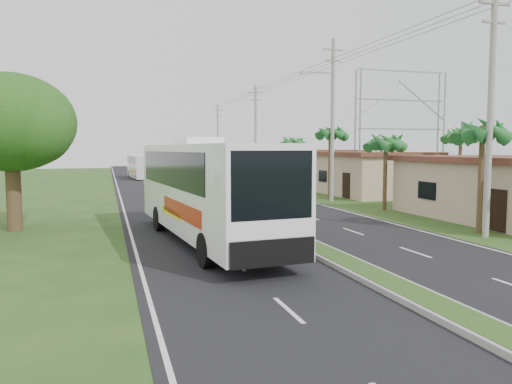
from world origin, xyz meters
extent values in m
plane|color=#20471A|center=(0.00, 0.00, 0.00)|extent=(180.00, 180.00, 0.00)
cube|color=black|center=(0.00, 20.00, 0.01)|extent=(14.00, 160.00, 0.02)
cube|color=gray|center=(0.00, 20.00, 0.10)|extent=(1.20, 160.00, 0.17)
cube|color=#20471A|center=(0.00, 20.00, 0.18)|extent=(0.95, 160.00, 0.02)
cube|color=silver|center=(-6.70, 20.00, 0.00)|extent=(0.12, 160.00, 0.01)
cube|color=silver|center=(6.70, 20.00, 0.00)|extent=(0.12, 160.00, 0.01)
cube|color=tan|center=(14.00, 22.00, 1.68)|extent=(7.00, 10.00, 3.35)
cube|color=brown|center=(14.00, 22.00, 3.51)|extent=(7.60, 10.60, 0.32)
cube|color=tan|center=(14.00, 36.00, 1.75)|extent=(8.00, 11.00, 3.50)
cube|color=brown|center=(14.00, 36.00, 3.66)|extent=(8.60, 11.60, 0.32)
cylinder|color=#473321|center=(9.00, 3.00, 2.50)|extent=(0.26, 0.26, 5.00)
cylinder|color=#473321|center=(9.40, 12.00, 2.30)|extent=(0.26, 0.26, 4.60)
cylinder|color=#473321|center=(8.80, 19.00, 2.70)|extent=(0.26, 0.26, 5.40)
cylinder|color=#473321|center=(9.30, 28.00, 2.40)|extent=(0.26, 0.26, 4.80)
cylinder|color=#473321|center=(17.50, 15.00, 2.60)|extent=(0.26, 0.26, 5.20)
cylinder|color=#473321|center=(-12.00, 10.00, 2.00)|extent=(0.70, 0.70, 4.00)
ellipsoid|color=#164713|center=(-12.00, 10.00, 5.20)|extent=(6.00, 6.00, 4.68)
sphere|color=#164713|center=(-10.80, 9.00, 4.90)|extent=(3.40, 3.40, 3.40)
cylinder|color=gray|center=(8.50, 2.00, 5.50)|extent=(0.28, 0.28, 11.00)
cube|color=gray|center=(8.50, 2.00, 10.20)|extent=(1.60, 0.12, 0.12)
cube|color=gray|center=(8.50, 2.00, 9.40)|extent=(1.20, 0.10, 0.10)
cylinder|color=gray|center=(8.50, 18.00, 6.00)|extent=(0.28, 0.28, 12.00)
cube|color=gray|center=(8.50, 18.00, 11.20)|extent=(1.60, 0.12, 0.12)
cube|color=gray|center=(8.50, 18.00, 10.40)|extent=(1.20, 0.10, 0.10)
cube|color=gray|center=(7.30, 18.00, 9.50)|extent=(2.40, 0.10, 0.10)
cylinder|color=gray|center=(8.50, 38.00, 5.50)|extent=(0.28, 0.28, 11.00)
cube|color=gray|center=(8.50, 38.00, 10.20)|extent=(1.60, 0.12, 0.12)
cube|color=gray|center=(8.50, 38.00, 9.40)|extent=(1.20, 0.10, 0.10)
cylinder|color=gray|center=(8.50, 58.00, 5.25)|extent=(0.28, 0.28, 10.50)
cube|color=gray|center=(8.50, 58.00, 9.70)|extent=(1.60, 0.12, 0.12)
cube|color=gray|center=(8.50, 58.00, 8.90)|extent=(1.20, 0.10, 0.10)
cylinder|color=gray|center=(17.00, 29.50, 6.00)|extent=(0.18, 0.18, 12.00)
cylinder|color=gray|center=(27.00, 29.50, 6.00)|extent=(0.18, 0.18, 12.00)
cylinder|color=gray|center=(17.00, 30.50, 6.00)|extent=(0.18, 0.18, 12.00)
cylinder|color=gray|center=(27.00, 30.50, 6.00)|extent=(0.18, 0.18, 12.00)
cube|color=gray|center=(22.00, 30.00, 6.00)|extent=(10.00, 0.14, 0.14)
cube|color=gray|center=(22.00, 30.00, 9.00)|extent=(10.00, 0.14, 0.14)
cube|color=gray|center=(22.00, 30.00, 12.00)|extent=(10.00, 0.14, 0.14)
cube|color=white|center=(-3.71, 4.36, 2.32)|extent=(4.13, 13.95, 3.61)
cube|color=black|center=(-3.77, 5.04, 3.11)|extent=(3.92, 11.22, 1.44)
cube|color=black|center=(-3.07, -2.43, 2.90)|extent=(2.58, 0.38, 2.02)
cube|color=#AF220E|center=(-3.58, 2.99, 1.60)|extent=(3.46, 6.20, 0.63)
cube|color=yellow|center=(-3.74, 4.70, 1.31)|extent=(3.22, 3.69, 0.29)
cube|color=white|center=(-3.84, 5.72, 4.28)|extent=(1.85, 2.89, 0.32)
cylinder|color=black|center=(-4.59, -0.10, 0.60)|extent=(0.48, 1.22, 1.19)
cylinder|color=black|center=(-2.02, 0.14, 0.60)|extent=(0.48, 1.22, 1.19)
cylinder|color=black|center=(-5.34, 7.88, 0.60)|extent=(0.48, 1.22, 1.19)
cylinder|color=black|center=(-2.76, 8.13, 0.60)|extent=(0.48, 1.22, 1.19)
cube|color=silver|center=(-3.44, 51.43, 1.57)|extent=(2.92, 10.46, 2.88)
cube|color=black|center=(-3.47, 51.88, 2.44)|extent=(2.79, 7.77, 0.98)
cube|color=orange|center=(-3.39, 50.54, 1.03)|extent=(2.62, 5.08, 0.31)
cylinder|color=black|center=(-4.15, 47.11, 0.43)|extent=(0.33, 0.88, 0.86)
cylinder|color=black|center=(-2.18, 47.24, 0.43)|extent=(0.33, 0.88, 0.86)
cylinder|color=black|center=(-4.68, 55.18, 0.43)|extent=(0.33, 0.88, 0.86)
cylinder|color=black|center=(-2.71, 55.31, 0.43)|extent=(0.33, 0.88, 0.86)
imported|color=black|center=(-2.00, 4.07, 0.50)|extent=(1.72, 0.99, 0.99)
imported|color=maroon|center=(-2.00, 4.07, 1.40)|extent=(0.72, 0.59, 1.70)
camera|label=1|loc=(-7.68, -16.18, 3.97)|focal=35.00mm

